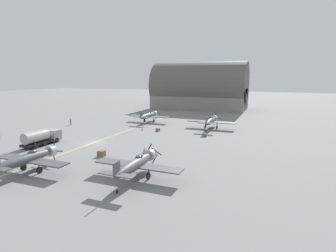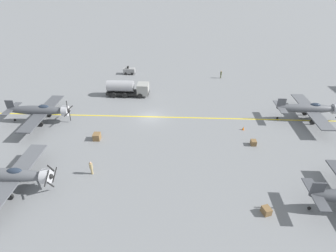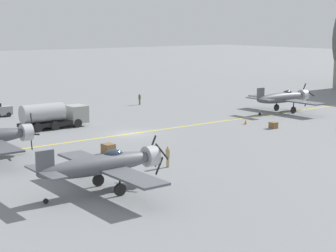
{
  "view_description": "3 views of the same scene",
  "coord_description": "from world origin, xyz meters",
  "px_view_note": "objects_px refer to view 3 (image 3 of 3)",
  "views": [
    {
      "loc": [
        32.72,
        -41.44,
        12.93
      ],
      "look_at": [
        13.74,
        5.4,
        3.39
      ],
      "focal_mm": 28.0,
      "sensor_mm": 36.0,
      "label": 1
    },
    {
      "loc": [
        37.38,
        4.56,
        21.15
      ],
      "look_at": [
        6.51,
        3.1,
        2.28
      ],
      "focal_mm": 28.0,
      "sensor_mm": 36.0,
      "label": 2
    },
    {
      "loc": [
        50.63,
        -33.22,
        11.81
      ],
      "look_at": [
        5.85,
        0.72,
        1.63
      ],
      "focal_mm": 60.0,
      "sensor_mm": 36.0,
      "label": 3
    }
  ],
  "objects_px": {
    "traffic_cone": "(246,122)",
    "supply_crate_mid_lane": "(273,125)",
    "fuel_tanker": "(54,115)",
    "ground_crew_walking": "(168,156)",
    "supply_crate_by_tanker": "(108,149)",
    "airplane_far_center": "(284,98)",
    "ground_crew_inspecting": "(140,99)",
    "airplane_near_right": "(104,164)",
    "tow_tractor": "(1,111)"
  },
  "relations": [
    {
      "from": "fuel_tanker",
      "to": "ground_crew_walking",
      "type": "relative_size",
      "value": 4.46
    },
    {
      "from": "tow_tractor",
      "to": "ground_crew_inspecting",
      "type": "distance_m",
      "value": 20.7
    },
    {
      "from": "ground_crew_walking",
      "to": "supply_crate_by_tanker",
      "type": "relative_size",
      "value": 1.56
    },
    {
      "from": "fuel_tanker",
      "to": "ground_crew_inspecting",
      "type": "relative_size",
      "value": 4.77
    },
    {
      "from": "tow_tractor",
      "to": "supply_crate_mid_lane",
      "type": "xyz_separation_m",
      "value": [
        27.02,
        21.98,
        -0.43
      ]
    },
    {
      "from": "ground_crew_walking",
      "to": "ground_crew_inspecting",
      "type": "height_order",
      "value": "ground_crew_walking"
    },
    {
      "from": "airplane_far_center",
      "to": "supply_crate_mid_lane",
      "type": "xyz_separation_m",
      "value": [
        7.46,
        -10.13,
        -1.65
      ]
    },
    {
      "from": "airplane_far_center",
      "to": "tow_tractor",
      "type": "xyz_separation_m",
      "value": [
        -19.56,
        -32.11,
        -1.22
      ]
    },
    {
      "from": "airplane_near_right",
      "to": "supply_crate_mid_lane",
      "type": "xyz_separation_m",
      "value": [
        -9.81,
        28.41,
        -1.65
      ]
    },
    {
      "from": "ground_crew_walking",
      "to": "supply_crate_mid_lane",
      "type": "xyz_separation_m",
      "value": [
        -6.92,
        20.53,
        -0.62
      ]
    },
    {
      "from": "ground_crew_inspecting",
      "to": "supply_crate_mid_lane",
      "type": "distance_m",
      "value": 25.45
    },
    {
      "from": "ground_crew_inspecting",
      "to": "supply_crate_by_tanker",
      "type": "distance_m",
      "value": 32.51
    },
    {
      "from": "ground_crew_walking",
      "to": "supply_crate_mid_lane",
      "type": "height_order",
      "value": "ground_crew_walking"
    },
    {
      "from": "airplane_far_center",
      "to": "ground_crew_inspecting",
      "type": "relative_size",
      "value": 7.15
    },
    {
      "from": "airplane_near_right",
      "to": "supply_crate_mid_lane",
      "type": "relative_size",
      "value": 13.84
    },
    {
      "from": "tow_tractor",
      "to": "ground_crew_walking",
      "type": "bearing_deg",
      "value": 2.45
    },
    {
      "from": "fuel_tanker",
      "to": "tow_tractor",
      "type": "bearing_deg",
      "value": -171.25
    },
    {
      "from": "airplane_far_center",
      "to": "fuel_tanker",
      "type": "height_order",
      "value": "airplane_far_center"
    },
    {
      "from": "fuel_tanker",
      "to": "supply_crate_mid_lane",
      "type": "height_order",
      "value": "fuel_tanker"
    },
    {
      "from": "ground_crew_inspecting",
      "to": "supply_crate_mid_lane",
      "type": "bearing_deg",
      "value": 3.02
    },
    {
      "from": "supply_crate_by_tanker",
      "to": "supply_crate_mid_lane",
      "type": "distance_m",
      "value": 21.99
    },
    {
      "from": "supply_crate_mid_lane",
      "to": "traffic_cone",
      "type": "xyz_separation_m",
      "value": [
        -3.88,
        -0.62,
        -0.09
      ]
    },
    {
      "from": "airplane_far_center",
      "to": "ground_crew_walking",
      "type": "bearing_deg",
      "value": -78.41
    },
    {
      "from": "airplane_near_right",
      "to": "supply_crate_by_tanker",
      "type": "bearing_deg",
      "value": 144.31
    },
    {
      "from": "tow_tractor",
      "to": "ground_crew_walking",
      "type": "relative_size",
      "value": 1.45
    },
    {
      "from": "ground_crew_inspecting",
      "to": "supply_crate_by_tanker",
      "type": "relative_size",
      "value": 1.47
    },
    {
      "from": "tow_tractor",
      "to": "fuel_tanker",
      "type": "bearing_deg",
      "value": 8.75
    },
    {
      "from": "airplane_far_center",
      "to": "fuel_tanker",
      "type": "xyz_separation_m",
      "value": [
        -7.88,
        -30.32,
        -0.5
      ]
    },
    {
      "from": "supply_crate_by_tanker",
      "to": "ground_crew_inspecting",
      "type": "bearing_deg",
      "value": 140.58
    },
    {
      "from": "fuel_tanker",
      "to": "ground_crew_walking",
      "type": "bearing_deg",
      "value": -0.9
    },
    {
      "from": "airplane_near_right",
      "to": "fuel_tanker",
      "type": "distance_m",
      "value": 26.46
    },
    {
      "from": "airplane_far_center",
      "to": "fuel_tanker",
      "type": "bearing_deg",
      "value": -118.11
    },
    {
      "from": "tow_tractor",
      "to": "supply_crate_by_tanker",
      "type": "bearing_deg",
      "value": -0.0
    },
    {
      "from": "airplane_near_right",
      "to": "supply_crate_mid_lane",
      "type": "distance_m",
      "value": 30.1
    },
    {
      "from": "airplane_near_right",
      "to": "ground_crew_walking",
      "type": "xyz_separation_m",
      "value": [
        -2.89,
        7.87,
        -1.03
      ]
    },
    {
      "from": "fuel_tanker",
      "to": "tow_tractor",
      "type": "xyz_separation_m",
      "value": [
        -11.68,
        -1.8,
        -0.72
      ]
    },
    {
      "from": "traffic_cone",
      "to": "supply_crate_mid_lane",
      "type": "bearing_deg",
      "value": 9.08
    },
    {
      "from": "fuel_tanker",
      "to": "airplane_far_center",
      "type": "bearing_deg",
      "value": 75.44
    },
    {
      "from": "fuel_tanker",
      "to": "tow_tractor",
      "type": "distance_m",
      "value": 11.84
    },
    {
      "from": "tow_tractor",
      "to": "supply_crate_mid_lane",
      "type": "height_order",
      "value": "tow_tractor"
    },
    {
      "from": "ground_crew_walking",
      "to": "supply_crate_by_tanker",
      "type": "distance_m",
      "value": 7.38
    },
    {
      "from": "fuel_tanker",
      "to": "traffic_cone",
      "type": "bearing_deg",
      "value": 59.64
    },
    {
      "from": "ground_crew_walking",
      "to": "ground_crew_inspecting",
      "type": "bearing_deg",
      "value": 149.31
    },
    {
      "from": "airplane_far_center",
      "to": "traffic_cone",
      "type": "distance_m",
      "value": 11.46
    },
    {
      "from": "supply_crate_by_tanker",
      "to": "airplane_far_center",
      "type": "bearing_deg",
      "value": 102.58
    },
    {
      "from": "supply_crate_mid_lane",
      "to": "traffic_cone",
      "type": "bearing_deg",
      "value": -170.92
    },
    {
      "from": "airplane_far_center",
      "to": "ground_crew_inspecting",
      "type": "height_order",
      "value": "airplane_far_center"
    },
    {
      "from": "supply_crate_mid_lane",
      "to": "traffic_cone",
      "type": "distance_m",
      "value": 3.93
    },
    {
      "from": "airplane_near_right",
      "to": "supply_crate_mid_lane",
      "type": "height_order",
      "value": "airplane_near_right"
    },
    {
      "from": "airplane_far_center",
      "to": "ground_crew_walking",
      "type": "height_order",
      "value": "airplane_far_center"
    }
  ]
}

